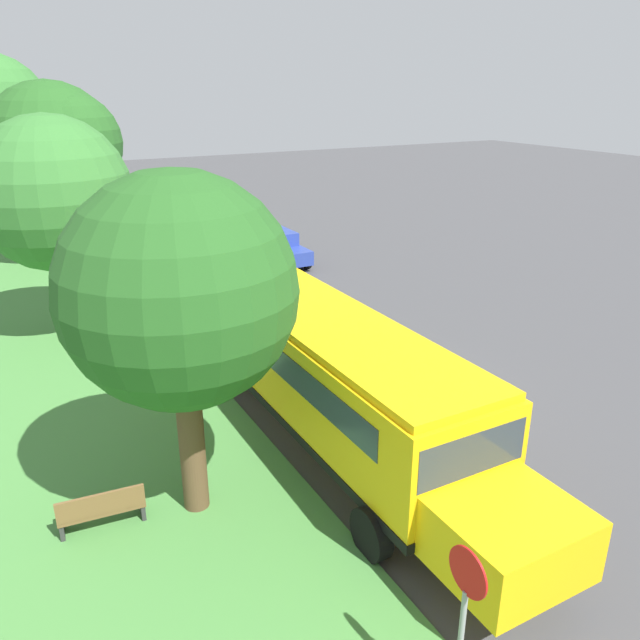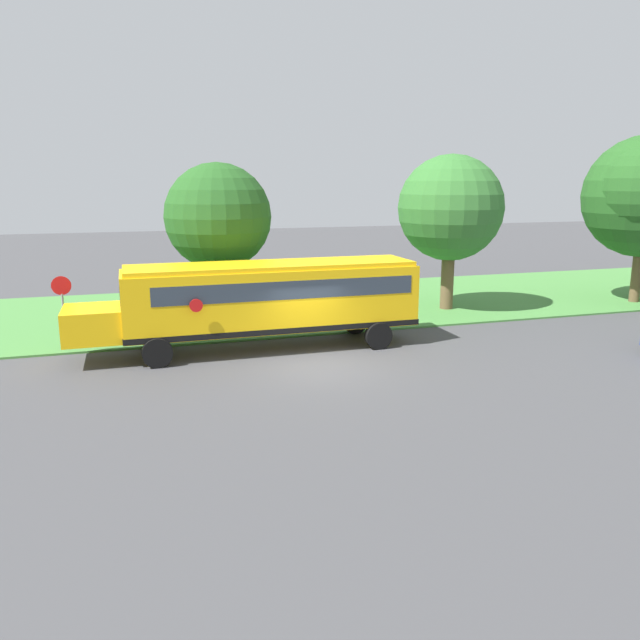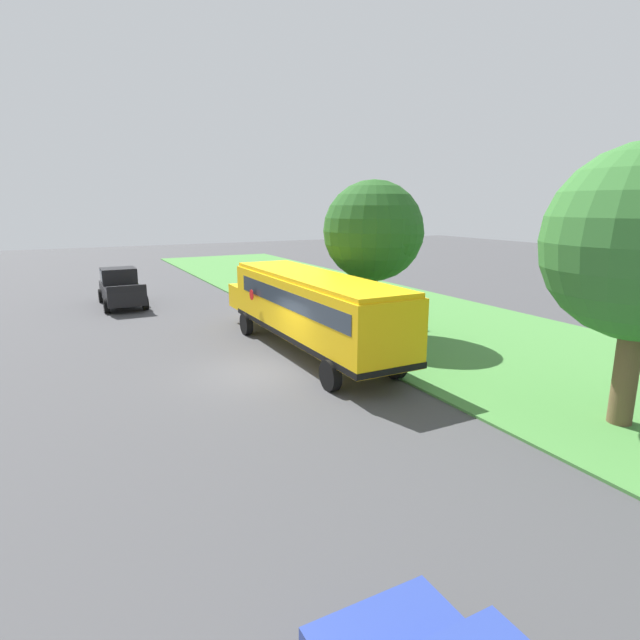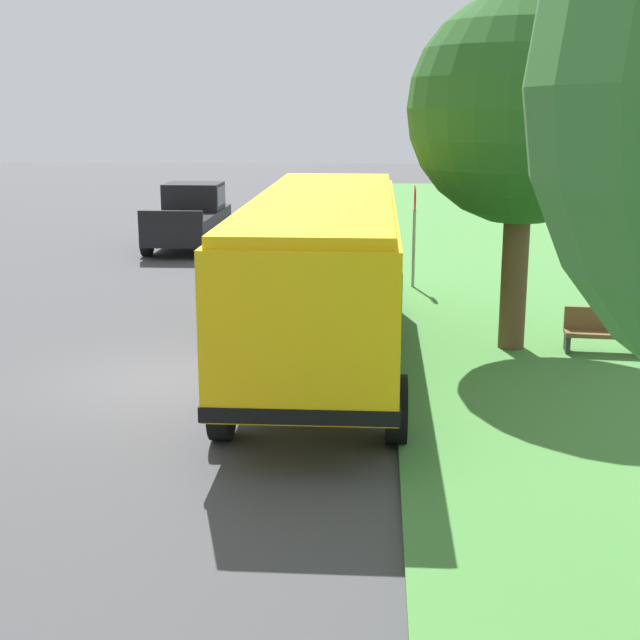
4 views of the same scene
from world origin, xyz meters
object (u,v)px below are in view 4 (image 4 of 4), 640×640
object	(u,v)px
pickup_truck	(190,215)
oak_tree_beside_bus	(528,111)
stop_sign	(414,224)
park_bench	(607,332)
school_bus	(325,262)

from	to	relation	value
pickup_truck	oak_tree_beside_bus	world-z (taller)	oak_tree_beside_bus
stop_sign	park_bench	size ratio (longest dim) A/B	1.67
oak_tree_beside_bus	stop_sign	xyz separation A→B (m)	(1.78, -6.07, -2.87)
pickup_truck	oak_tree_beside_bus	distance (m)	16.19
oak_tree_beside_bus	stop_sign	size ratio (longest dim) A/B	2.47
school_bus	stop_sign	xyz separation A→B (m)	(-1.88, -6.98, -0.19)
pickup_truck	stop_sign	size ratio (longest dim) A/B	1.97
oak_tree_beside_bus	park_bench	size ratio (longest dim) A/B	4.14
pickup_truck	park_bench	world-z (taller)	pickup_truck
pickup_truck	park_bench	bearing A→B (deg)	129.69
park_bench	stop_sign	bearing A→B (deg)	-60.38
school_bus	pickup_truck	distance (m)	14.89
stop_sign	pickup_truck	bearing A→B (deg)	-43.24
park_bench	oak_tree_beside_bus	bearing A→B (deg)	-1.99
school_bus	stop_sign	world-z (taller)	school_bus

